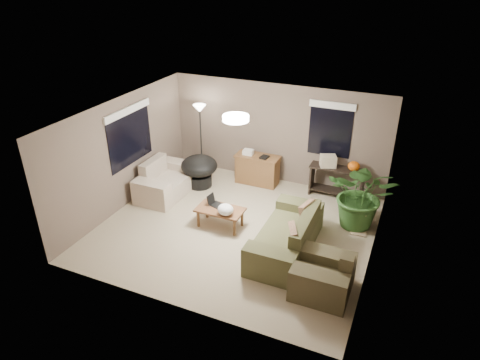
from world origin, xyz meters
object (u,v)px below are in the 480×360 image
at_px(papasan_chair, 199,169).
at_px(floor_lamp, 200,117).
at_px(loveseat, 165,182).
at_px(cat_scratching_post, 360,223).
at_px(coffee_table, 220,211).
at_px(main_sofa, 288,238).
at_px(houseplant, 361,202).
at_px(armchair, 324,277).
at_px(desk, 257,169).
at_px(console_table, 337,180).

xyz_separation_m(papasan_chair, floor_lamp, (-0.23, 0.56, 1.13)).
height_order(loveseat, cat_scratching_post, loveseat).
distance_m(loveseat, coffee_table, 1.99).
relative_size(main_sofa, papasan_chair, 2.23).
xyz_separation_m(coffee_table, houseplant, (2.70, 1.18, 0.23)).
distance_m(armchair, houseplant, 2.33).
relative_size(loveseat, armchair, 1.60).
relative_size(desk, papasan_chair, 1.11).
bearing_deg(desk, cat_scratching_post, -24.13).
bearing_deg(papasan_chair, floor_lamp, 112.17).
height_order(armchair, cat_scratching_post, armchair).
xyz_separation_m(armchair, coffee_table, (-2.49, 1.12, 0.06)).
height_order(armchair, coffee_table, armchair).
bearing_deg(coffee_table, loveseat, 157.31).
xyz_separation_m(console_table, papasan_chair, (-3.25, -0.81, 0.03)).
bearing_deg(console_table, houseplant, -56.14).
distance_m(loveseat, armchair, 4.72).
bearing_deg(armchair, cat_scratching_post, 82.44).
distance_m(main_sofa, papasan_chair, 3.34).
bearing_deg(loveseat, armchair, -23.60).
bearing_deg(coffee_table, armchair, -24.26).
distance_m(desk, houseplant, 2.89).
xyz_separation_m(houseplant, cat_scratching_post, (0.06, -0.25, -0.37)).
height_order(loveseat, floor_lamp, floor_lamp).
distance_m(coffee_table, papasan_chair, 1.94).
distance_m(floor_lamp, houseplant, 4.41).
height_order(armchair, floor_lamp, floor_lamp).
distance_m(loveseat, console_table, 4.10).
bearing_deg(houseplant, armchair, -95.24).
height_order(loveseat, desk, loveseat).
xyz_separation_m(armchair, cat_scratching_post, (0.27, 2.05, -0.08)).
distance_m(console_table, cat_scratching_post, 1.57).
relative_size(desk, console_table, 0.85).
bearing_deg(cat_scratching_post, loveseat, -177.96).
bearing_deg(floor_lamp, houseplant, -11.33).
bearing_deg(main_sofa, console_table, 81.25).
relative_size(desk, houseplant, 0.73).
height_order(loveseat, houseplant, houseplant).
bearing_deg(coffee_table, papasan_chair, 131.10).
relative_size(armchair, papasan_chair, 1.01).
xyz_separation_m(loveseat, armchair, (4.33, -1.89, 0.00)).
height_order(papasan_chair, houseplant, houseplant).
bearing_deg(desk, floor_lamp, -174.39).
bearing_deg(floor_lamp, armchair, -38.25).
distance_m(main_sofa, coffee_table, 1.60).
distance_m(main_sofa, desk, 2.91).
relative_size(coffee_table, desk, 0.91).
height_order(console_table, cat_scratching_post, console_table).
bearing_deg(coffee_table, main_sofa, -9.44).
height_order(desk, console_table, same).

